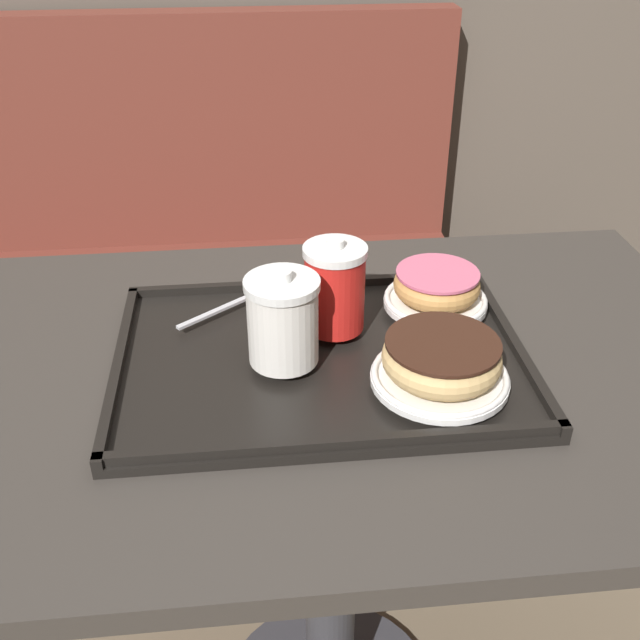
{
  "coord_description": "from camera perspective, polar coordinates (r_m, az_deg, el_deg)",
  "views": [
    {
      "loc": [
        -0.1,
        -0.77,
        1.29
      ],
      "look_at": [
        -0.02,
        0.0,
        0.81
      ],
      "focal_mm": 42.0,
      "sensor_mm": 36.0,
      "label": 1
    }
  ],
  "objects": [
    {
      "name": "spoon",
      "position": [
        1.05,
        -5.47,
        1.89
      ],
      "size": [
        0.14,
        0.11,
        0.01
      ],
      "rotation": [
        0.0,
        0.0,
        0.65
      ],
      "color": "silver",
      "rests_on": "serving_tray"
    },
    {
      "name": "coffee_cup_rear",
      "position": [
        0.95,
        1.13,
        2.51
      ],
      "size": [
        0.08,
        0.08,
        0.13
      ],
      "color": "red",
      "rests_on": "serving_tray"
    },
    {
      "name": "coffee_cup_front",
      "position": [
        0.89,
        -2.85,
        0.0
      ],
      "size": [
        0.09,
        0.09,
        0.12
      ],
      "color": "white",
      "rests_on": "serving_tray"
    },
    {
      "name": "booth_bench",
      "position": [
        1.92,
        -9.94,
        0.74
      ],
      "size": [
        1.33,
        0.44,
        1.0
      ],
      "color": "brown",
      "rests_on": "ground_plane"
    },
    {
      "name": "plate_with_chocolate_donut",
      "position": [
        0.89,
        9.1,
        -4.3
      ],
      "size": [
        0.16,
        0.16,
        0.01
      ],
      "color": "white",
      "rests_on": "serving_tray"
    },
    {
      "name": "donut_plain",
      "position": [
        1.02,
        8.9,
        2.72
      ],
      "size": [
        0.12,
        0.12,
        0.04
      ],
      "color": "tan",
      "rests_on": "plate_with_plain_donut"
    },
    {
      "name": "cafe_table",
      "position": [
        1.05,
        0.92,
        -10.2
      ],
      "size": [
        1.07,
        0.69,
        0.74
      ],
      "color": "#38332D",
      "rests_on": "ground_plane"
    },
    {
      "name": "serving_tray",
      "position": [
        0.95,
        -0.0,
        -2.9
      ],
      "size": [
        0.51,
        0.36,
        0.02
      ],
      "color": "black",
      "rests_on": "cafe_table"
    },
    {
      "name": "donut_chocolate_glazed",
      "position": [
        0.87,
        9.26,
        -2.79
      ],
      "size": [
        0.14,
        0.14,
        0.04
      ],
      "color": "#DBB270",
      "rests_on": "plate_with_chocolate_donut"
    },
    {
      "name": "plate_with_plain_donut",
      "position": [
        1.04,
        8.78,
        1.46
      ],
      "size": [
        0.14,
        0.14,
        0.01
      ],
      "color": "white",
      "rests_on": "serving_tray"
    }
  ]
}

